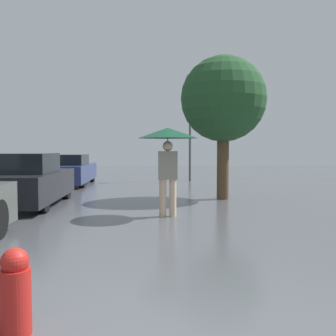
% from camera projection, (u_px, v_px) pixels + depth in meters
% --- Properties ---
extents(pedestrian, '(1.28, 1.28, 1.91)m').
position_uv_depth(pedestrian, '(168.00, 142.00, 7.99)').
color(pedestrian, beige).
rests_on(pedestrian, ground_plane).
extents(parked_car_middle, '(1.89, 3.92, 1.35)m').
position_uv_depth(parked_car_middle, '(22.00, 181.00, 9.62)').
color(parked_car_middle, black).
rests_on(parked_car_middle, ground_plane).
extents(parked_car_farthest, '(1.85, 4.22, 1.24)m').
position_uv_depth(parked_car_farthest, '(67.00, 170.00, 15.23)').
color(parked_car_farthest, navy).
rests_on(parked_car_farthest, ground_plane).
extents(tree, '(2.46, 2.46, 4.13)m').
position_uv_depth(tree, '(223.00, 100.00, 10.74)').
color(tree, brown).
rests_on(tree, ground_plane).
extents(street_lamp, '(0.38, 0.38, 4.90)m').
position_uv_depth(street_lamp, '(190.00, 104.00, 16.92)').
color(street_lamp, '#515456').
rests_on(street_lamp, ground_plane).
extents(fire_hydrant, '(0.24, 0.24, 0.69)m').
position_uv_depth(fire_hydrant, '(15.00, 292.00, 2.92)').
color(fire_hydrant, '#B21E19').
rests_on(fire_hydrant, ground_plane).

